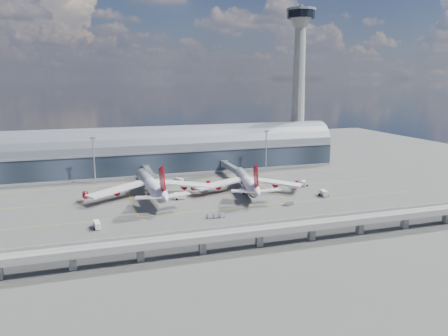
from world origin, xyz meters
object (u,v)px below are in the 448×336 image
object	(u,v)px
floodlight_mast_left	(94,159)
cargo_train_2	(289,203)
control_tower	(299,85)
airliner_right	(247,182)
service_truck_4	(304,183)
service_truck_2	(248,190)
floodlight_mast_right	(266,150)
cargo_train_0	(216,216)
cargo_train_1	(273,224)
service_truck_0	(97,225)
service_truck_3	(324,193)
airliner_left	(151,185)
service_truck_1	(180,196)
service_truck_5	(179,180)

from	to	relation	value
floodlight_mast_left	cargo_train_2	distance (m)	107.48
control_tower	airliner_right	world-z (taller)	control_tower
airliner_right	service_truck_4	distance (m)	33.33
cargo_train_2	service_truck_2	bearing A→B (deg)	43.88
floodlight_mast_left	floodlight_mast_right	xyz separation A→B (m)	(100.00, 0.00, 0.00)
cargo_train_0	cargo_train_1	distance (m)	24.34
service_truck_0	service_truck_3	size ratio (longest dim) A/B	1.06
service_truck_0	service_truck_4	distance (m)	113.12
airliner_left	airliner_right	distance (m)	47.62
airliner_left	cargo_train_2	xyz separation A→B (m)	(56.93, -33.08, -4.91)
airliner_left	airliner_right	xyz separation A→B (m)	(47.36, -4.93, -0.93)
airliner_left	service_truck_1	distance (m)	15.30
service_truck_5	cargo_train_2	xyz separation A→B (m)	(38.33, -57.13, -0.46)
cargo_train_1	cargo_train_2	size ratio (longest dim) A/B	2.01
floodlight_mast_left	service_truck_1	distance (m)	58.53
cargo_train_2	airliner_left	bearing A→B (deg)	80.81
cargo_train_1	service_truck_3	bearing A→B (deg)	-55.10
airliner_left	service_truck_1	xyz separation A→B (m)	(12.10, -8.33, -4.29)
control_tower	floodlight_mast_right	world-z (taller)	control_tower
airliner_left	service_truck_1	world-z (taller)	airliner_left
floodlight_mast_right	service_truck_5	size ratio (longest dim) A/B	4.29
floodlight_mast_left	service_truck_0	xyz separation A→B (m)	(-1.79, -74.07, -12.30)
control_tower	cargo_train_1	world-z (taller)	control_tower
cargo_train_0	cargo_train_2	bearing A→B (deg)	-88.29
cargo_train_0	cargo_train_1	size ratio (longest dim) A/B	0.71
service_truck_3	cargo_train_1	size ratio (longest dim) A/B	0.54
service_truck_5	cargo_train_1	distance (m)	83.33
floodlight_mast_left	cargo_train_0	size ratio (longest dim) A/B	3.27
airliner_right	cargo_train_0	distance (m)	45.14
cargo_train_1	floodlight_mast_left	bearing A→B (deg)	31.19
airliner_right	cargo_train_2	size ratio (longest dim) A/B	10.73
airliner_left	service_truck_4	xyz separation A→B (m)	(80.43, -2.90, -4.48)
control_tower	cargo_train_0	bearing A→B (deg)	-130.90
control_tower	service_truck_2	bearing A→B (deg)	-131.58
service_truck_1	service_truck_4	distance (m)	68.55
control_tower	service_truck_4	xyz separation A→B (m)	(-29.53, -66.16, -50.27)
service_truck_4	cargo_train_2	xyz separation A→B (m)	(-23.50, -30.19, -0.43)
service_truck_0	service_truck_1	distance (m)	49.44
floodlight_mast_right	cargo_train_0	bearing A→B (deg)	-125.93
floodlight_mast_right	service_truck_2	size ratio (longest dim) A/B	3.16
service_truck_3	airliner_left	bearing A→B (deg)	172.87
service_truck_2	cargo_train_1	xyz separation A→B (m)	(-8.48, -48.69, -0.74)
airliner_left	floodlight_mast_left	bearing A→B (deg)	122.97
service_truck_4	airliner_right	bearing A→B (deg)	-152.48
service_truck_4	service_truck_5	distance (m)	67.44
floodlight_mast_right	service_truck_3	bearing A→B (deg)	-85.40
floodlight_mast_left	cargo_train_2	size ratio (longest dim) A/B	4.64
service_truck_0	cargo_train_2	world-z (taller)	service_truck_0
cargo_train_1	service_truck_2	bearing A→B (deg)	-13.02
control_tower	service_truck_4	distance (m)	88.18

